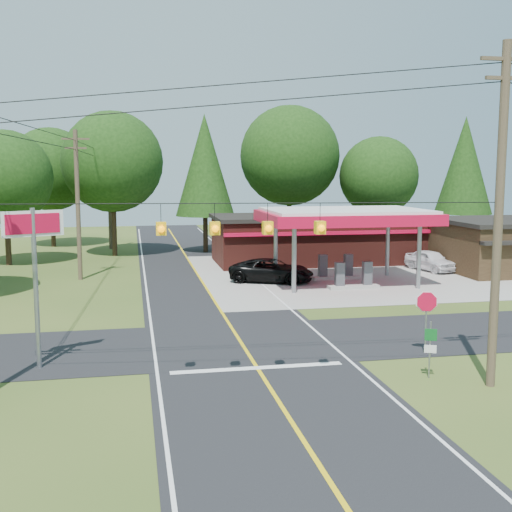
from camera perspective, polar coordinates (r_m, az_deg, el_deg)
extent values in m
plane|color=#344B1A|center=(27.69, -1.33, -7.76)|extent=(120.00, 120.00, 0.00)
cube|color=black|center=(27.69, -1.33, -7.74)|extent=(8.00, 120.00, 0.02)
cube|color=black|center=(27.69, -1.33, -7.73)|extent=(70.00, 7.00, 0.02)
cube|color=yellow|center=(27.69, -1.33, -7.71)|extent=(0.15, 110.00, 0.00)
cylinder|color=gray|center=(38.38, 3.41, -0.24)|extent=(0.28, 0.28, 4.20)
cylinder|color=gray|center=(43.20, 1.77, 0.65)|extent=(0.28, 0.28, 4.20)
cylinder|color=gray|center=(41.09, 14.28, 0.06)|extent=(0.28, 0.28, 4.20)
cylinder|color=gray|center=(45.62, 11.62, 0.87)|extent=(0.28, 0.28, 4.20)
cube|color=red|center=(41.67, 7.92, 3.43)|extent=(10.60, 7.40, 0.70)
cube|color=white|center=(41.64, 7.93, 3.98)|extent=(10.00, 7.00, 0.25)
cube|color=#9E9B93|center=(40.51, 8.63, -2.72)|extent=(3.20, 0.90, 0.22)
cube|color=#3F3F44|center=(40.08, 7.44, -1.62)|extent=(0.55, 0.45, 1.50)
cube|color=#3F3F44|center=(40.68, 9.85, -1.53)|extent=(0.55, 0.45, 1.50)
cube|color=#9E9B93|center=(43.87, 7.06, -1.90)|extent=(3.20, 0.90, 0.22)
cube|color=#3F3F44|center=(43.47, 5.95, -0.87)|extent=(0.55, 0.45, 1.50)
cube|color=#3F3F44|center=(44.03, 8.20, -0.80)|extent=(0.55, 0.45, 1.50)
cube|color=#4C1B15|center=(51.70, 5.35, 1.39)|extent=(16.00, 7.00, 3.50)
cube|color=black|center=(51.53, 5.37, 3.49)|extent=(16.40, 7.40, 0.30)
cube|color=red|center=(48.18, 6.56, 2.05)|extent=(16.00, 0.50, 0.25)
cylinder|color=#473828|center=(22.78, 20.75, 3.11)|extent=(0.30, 0.30, 11.50)
cube|color=#473828|center=(22.99, 21.38, 16.00)|extent=(1.80, 0.12, 0.12)
cube|color=#473828|center=(22.91, 21.30, 14.52)|extent=(1.40, 0.12, 0.12)
cylinder|color=#473828|center=(44.53, -15.55, 4.33)|extent=(0.30, 0.30, 10.00)
cube|color=#473828|center=(44.52, -15.76, 9.99)|extent=(1.80, 0.12, 0.12)
cube|color=#473828|center=(44.49, -15.73, 9.22)|extent=(1.40, 0.12, 0.12)
cylinder|color=#473828|center=(61.42, -12.90, 5.02)|extent=(0.30, 0.30, 9.50)
cube|color=yellow|center=(20.73, -8.43, 2.43)|extent=(0.32, 0.32, 0.42)
cube|color=yellow|center=(20.67, -3.69, 2.48)|extent=(0.32, 0.32, 0.42)
cube|color=yellow|center=(20.76, 1.04, 2.52)|extent=(0.32, 0.32, 0.42)
cube|color=yellow|center=(20.99, 5.70, 2.53)|extent=(0.32, 0.32, 0.42)
cylinder|color=#332316|center=(53.46, -21.19, 1.36)|extent=(0.44, 0.44, 3.96)
sphere|color=black|center=(53.19, -21.44, 6.54)|extent=(7.26, 7.26, 7.26)
cylinder|color=#332316|center=(56.57, -12.49, 2.38)|extent=(0.44, 0.44, 4.68)
sphere|color=black|center=(56.35, -12.66, 8.18)|extent=(8.58, 8.58, 8.58)
cylinder|color=#332316|center=(57.92, -4.52, 2.47)|extent=(0.44, 0.44, 4.32)
cone|color=black|center=(57.69, -4.58, 8.06)|extent=(5.28, 5.28, 9.00)
cylinder|color=#332316|center=(60.28, 2.96, 3.03)|extent=(0.44, 0.44, 5.04)
sphere|color=black|center=(60.10, 3.00, 8.90)|extent=(9.24, 9.24, 9.24)
cylinder|color=#332316|center=(60.87, 10.75, 2.44)|extent=(0.44, 0.44, 3.96)
sphere|color=black|center=(60.64, 10.86, 7.00)|extent=(7.26, 7.26, 7.26)
cylinder|color=#332316|center=(63.36, 17.83, 2.57)|extent=(0.44, 0.44, 4.32)
cone|color=black|center=(63.15, 18.04, 7.68)|extent=(5.28, 5.28, 9.00)
cylinder|color=#332316|center=(64.98, -17.61, 2.70)|extent=(0.44, 0.44, 4.32)
sphere|color=black|center=(64.77, -17.79, 7.36)|extent=(7.92, 7.92, 7.92)
imported|color=black|center=(42.31, 1.40, -1.32)|extent=(7.29, 7.29, 1.53)
imported|color=white|center=(48.79, 15.24, -0.40)|extent=(5.32, 5.32, 1.51)
cylinder|color=gray|center=(24.97, -18.98, -2.82)|extent=(0.18, 0.18, 6.00)
cube|color=white|center=(24.66, -19.22, 2.74)|extent=(2.06, 1.01, 0.94)
cube|color=red|center=(24.61, -19.24, 2.73)|extent=(1.81, 0.88, 0.73)
cylinder|color=gray|center=(26.70, 14.85, -5.89)|extent=(0.07, 0.07, 2.45)
cylinder|color=gray|center=(23.77, 15.19, -8.05)|extent=(0.06, 0.06, 2.07)
cube|color=#0C591E|center=(23.60, 15.28, -6.77)|extent=(0.40, 0.20, 0.42)
cube|color=white|center=(23.73, 15.23, -7.98)|extent=(0.40, 0.20, 0.28)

